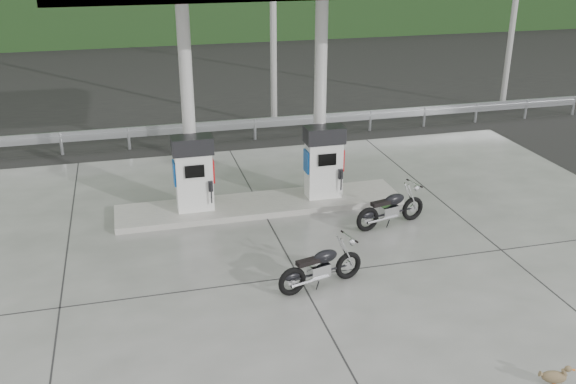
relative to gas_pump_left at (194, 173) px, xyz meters
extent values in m
plane|color=black|center=(1.60, -2.50, -1.07)|extent=(160.00, 160.00, 0.00)
cube|color=slate|center=(1.60, -2.50, -1.06)|extent=(18.00, 14.00, 0.02)
cube|color=gray|center=(1.60, 0.00, -0.98)|extent=(7.00, 1.40, 0.15)
cylinder|color=silver|center=(0.00, 0.40, 1.60)|extent=(0.30, 0.30, 5.00)
cylinder|color=silver|center=(3.20, 0.40, 1.60)|extent=(0.30, 0.30, 5.00)
cube|color=black|center=(1.60, 9.00, -1.07)|extent=(60.00, 7.00, 0.01)
cylinder|color=gray|center=(3.60, 7.00, 2.93)|extent=(0.22, 0.22, 8.00)
cylinder|color=gray|center=(12.60, 7.00, 2.93)|extent=(0.22, 0.22, 8.00)
camera|label=1|loc=(-1.39, -14.17, 5.32)|focal=40.00mm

